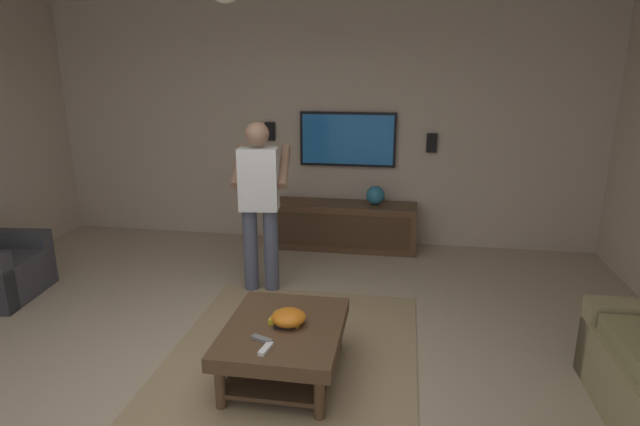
{
  "coord_description": "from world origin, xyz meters",
  "views": [
    {
      "loc": [
        -2.95,
        -1.04,
        2.13
      ],
      "look_at": [
        1.08,
        -0.38,
        0.96
      ],
      "focal_mm": 29.03,
      "sensor_mm": 36.0,
      "label": 1
    }
  ],
  "objects_px": {
    "remote_white": "(266,349)",
    "vase_round": "(375,195)",
    "bowl": "(289,317)",
    "media_console": "(344,226)",
    "tv": "(348,139)",
    "wall_speaker_left": "(432,143)",
    "book": "(287,319)",
    "coffee_table": "(284,339)",
    "remote_black": "(284,326)",
    "remote_grey": "(262,339)",
    "person_standing": "(259,197)",
    "wall_speaker_right": "(270,131)"
  },
  "relations": [
    {
      "from": "coffee_table",
      "to": "media_console",
      "type": "relative_size",
      "value": 0.59
    },
    {
      "from": "book",
      "to": "wall_speaker_right",
      "type": "distance_m",
      "value": 3.2
    },
    {
      "from": "coffee_table",
      "to": "wall_speaker_right",
      "type": "bearing_deg",
      "value": 15.97
    },
    {
      "from": "bowl",
      "to": "book",
      "type": "bearing_deg",
      "value": 30.41
    },
    {
      "from": "coffee_table",
      "to": "person_standing",
      "type": "xyz_separation_m",
      "value": [
        1.42,
        0.56,
        0.64
      ]
    },
    {
      "from": "tv",
      "to": "wall_speaker_right",
      "type": "distance_m",
      "value": 0.95
    },
    {
      "from": "remote_black",
      "to": "book",
      "type": "relative_size",
      "value": 0.68
    },
    {
      "from": "remote_white",
      "to": "vase_round",
      "type": "bearing_deg",
      "value": 0.53
    },
    {
      "from": "person_standing",
      "to": "vase_round",
      "type": "bearing_deg",
      "value": -43.82
    },
    {
      "from": "tv",
      "to": "book",
      "type": "distance_m",
      "value": 3.05
    },
    {
      "from": "person_standing",
      "to": "book",
      "type": "distance_m",
      "value": 1.56
    },
    {
      "from": "remote_grey",
      "to": "wall_speaker_left",
      "type": "distance_m",
      "value": 3.53
    },
    {
      "from": "remote_white",
      "to": "tv",
      "type": "bearing_deg",
      "value": 7.24
    },
    {
      "from": "wall_speaker_left",
      "to": "tv",
      "type": "bearing_deg",
      "value": 90.77
    },
    {
      "from": "coffee_table",
      "to": "remote_grey",
      "type": "xyz_separation_m",
      "value": [
        -0.23,
        0.09,
        0.12
      ]
    },
    {
      "from": "remote_grey",
      "to": "bowl",
      "type": "bearing_deg",
      "value": 85.27
    },
    {
      "from": "remote_grey",
      "to": "book",
      "type": "bearing_deg",
      "value": 92.65
    },
    {
      "from": "coffee_table",
      "to": "remote_black",
      "type": "bearing_deg",
      "value": -158.8
    },
    {
      "from": "book",
      "to": "vase_round",
      "type": "distance_m",
      "value": 2.76
    },
    {
      "from": "remote_white",
      "to": "remote_black",
      "type": "relative_size",
      "value": 1.0
    },
    {
      "from": "remote_black",
      "to": "tv",
      "type": "bearing_deg",
      "value": 74.97
    },
    {
      "from": "media_console",
      "to": "vase_round",
      "type": "xyz_separation_m",
      "value": [
        0.03,
        -0.36,
        0.39
      ]
    },
    {
      "from": "media_console",
      "to": "tv",
      "type": "height_order",
      "value": "tv"
    },
    {
      "from": "person_standing",
      "to": "wall_speaker_left",
      "type": "bearing_deg",
      "value": -53.06
    },
    {
      "from": "remote_black",
      "to": "remote_grey",
      "type": "xyz_separation_m",
      "value": [
        -0.19,
        0.11,
        0.0
      ]
    },
    {
      "from": "vase_round",
      "to": "wall_speaker_left",
      "type": "distance_m",
      "value": 0.89
    },
    {
      "from": "tv",
      "to": "bowl",
      "type": "height_order",
      "value": "tv"
    },
    {
      "from": "coffee_table",
      "to": "remote_white",
      "type": "xyz_separation_m",
      "value": [
        -0.34,
        0.04,
        0.12
      ]
    },
    {
      "from": "tv",
      "to": "remote_black",
      "type": "xyz_separation_m",
      "value": [
        -3.01,
        0.08,
        -0.87
      ]
    },
    {
      "from": "vase_round",
      "to": "wall_speaker_right",
      "type": "xyz_separation_m",
      "value": [
        0.22,
        1.31,
        0.69
      ]
    },
    {
      "from": "vase_round",
      "to": "wall_speaker_left",
      "type": "bearing_deg",
      "value": -70.38
    },
    {
      "from": "wall_speaker_left",
      "to": "person_standing",
      "type": "bearing_deg",
      "value": 133.91
    },
    {
      "from": "bowl",
      "to": "remote_grey",
      "type": "height_order",
      "value": "bowl"
    },
    {
      "from": "remote_white",
      "to": "vase_round",
      "type": "xyz_separation_m",
      "value": [
        3.11,
        -0.49,
        0.25
      ]
    },
    {
      "from": "vase_round",
      "to": "book",
      "type": "bearing_deg",
      "value": 170.65
    },
    {
      "from": "coffee_table",
      "to": "remote_grey",
      "type": "bearing_deg",
      "value": 157.88
    },
    {
      "from": "coffee_table",
      "to": "media_console",
      "type": "bearing_deg",
      "value": -1.99
    },
    {
      "from": "person_standing",
      "to": "wall_speaker_right",
      "type": "height_order",
      "value": "person_standing"
    },
    {
      "from": "media_console",
      "to": "tv",
      "type": "distance_m",
      "value": 1.03
    },
    {
      "from": "remote_white",
      "to": "wall_speaker_left",
      "type": "height_order",
      "value": "wall_speaker_left"
    },
    {
      "from": "bowl",
      "to": "remote_grey",
      "type": "bearing_deg",
      "value": 153.17
    },
    {
      "from": "remote_white",
      "to": "wall_speaker_right",
      "type": "height_order",
      "value": "wall_speaker_right"
    },
    {
      "from": "bowl",
      "to": "vase_round",
      "type": "distance_m",
      "value": 2.79
    },
    {
      "from": "wall_speaker_left",
      "to": "book",
      "type": "bearing_deg",
      "value": 160.01
    },
    {
      "from": "remote_grey",
      "to": "vase_round",
      "type": "height_order",
      "value": "vase_round"
    },
    {
      "from": "tv",
      "to": "remote_white",
      "type": "relative_size",
      "value": 7.62
    },
    {
      "from": "coffee_table",
      "to": "remote_white",
      "type": "height_order",
      "value": "remote_white"
    },
    {
      "from": "wall_speaker_left",
      "to": "wall_speaker_right",
      "type": "relative_size",
      "value": 1.0
    },
    {
      "from": "person_standing",
      "to": "remote_white",
      "type": "relative_size",
      "value": 10.93
    },
    {
      "from": "coffee_table",
      "to": "remote_grey",
      "type": "distance_m",
      "value": 0.27
    }
  ]
}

